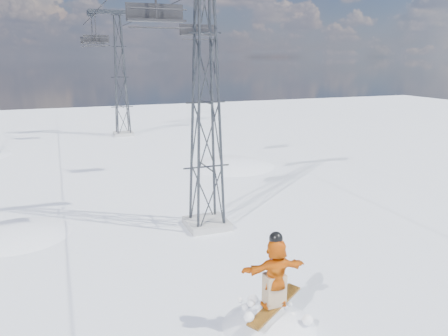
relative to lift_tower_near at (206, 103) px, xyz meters
The scene contains 8 objects.
ground 9.72m from the lift_tower_near, 95.71° to the right, with size 120.00×120.00×0.00m, color white.
snow_terrain 20.81m from the lift_tower_near, 112.81° to the left, with size 39.00×37.00×22.00m.
lift_tower_near is the anchor object (origin of this frame).
lift_tower_far 25.00m from the lift_tower_near, 90.00° to the left, with size 5.20×1.80×11.43m.
lift_chair_near 4.14m from the lift_tower_near, 153.41° to the right, with size 2.07×0.60×2.57m.
lift_chair_mid 8.80m from the lift_tower_near, 74.35° to the left, with size 2.09×0.60×2.59m.
lift_chair_far 22.51m from the lift_tower_near, 95.67° to the left, with size 2.12×0.61×2.63m.
lift_chair_extra 26.06m from the lift_tower_near, 94.88° to the left, with size 2.13×0.61×2.64m.
Camera 1 is at (-4.96, -9.22, 7.31)m, focal length 35.00 mm.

